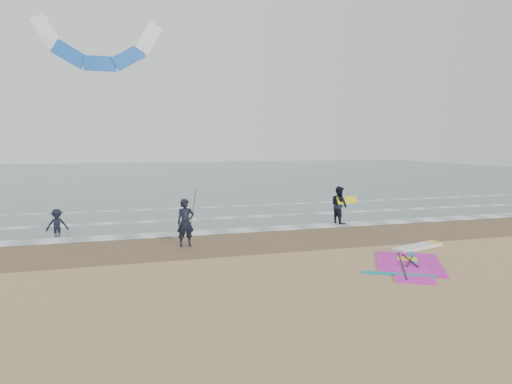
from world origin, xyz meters
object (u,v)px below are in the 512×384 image
object	(u,v)px
person_standing	(186,223)
person_walking	(339,205)
person_wading	(57,218)
windsurf_rig	(413,258)
surf_kite	(99,49)

from	to	relation	value
person_standing	person_walking	bearing A→B (deg)	13.01
person_walking	person_wading	size ratio (longest dim) A/B	1.30
person_standing	person_wading	distance (m)	6.83
windsurf_rig	person_walking	distance (m)	7.50
person_wading	person_standing	bearing A→B (deg)	-49.93
windsurf_rig	person_standing	size ratio (longest dim) A/B	2.70
person_wading	windsurf_rig	bearing A→B (deg)	-45.36
person_standing	person_wading	world-z (taller)	person_standing
person_walking	surf_kite	distance (m)	14.78
windsurf_rig	surf_kite	distance (m)	18.31
surf_kite	person_standing	bearing A→B (deg)	-65.66
windsurf_rig	person_walking	bearing A→B (deg)	83.68
windsurf_rig	person_walking	xyz separation A→B (m)	(0.82, 7.40, 0.94)
windsurf_rig	person_wading	size ratio (longest dim) A/B	3.48
windsurf_rig	person_walking	size ratio (longest dim) A/B	2.69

